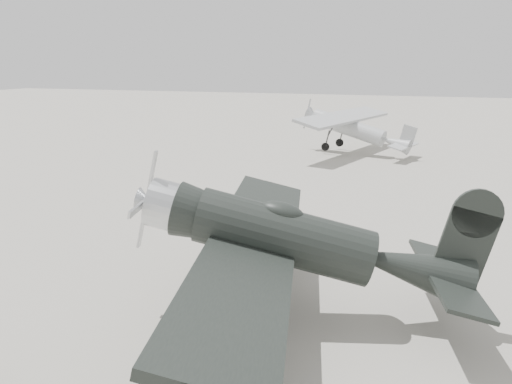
% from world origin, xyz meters
% --- Properties ---
extents(ground, '(160.00, 160.00, 0.00)m').
position_xyz_m(ground, '(0.00, 0.00, 0.00)').
color(ground, '#9F988D').
rests_on(ground, ground).
extents(lowwing_monoplane, '(7.86, 10.88, 3.50)m').
position_xyz_m(lowwing_monoplane, '(3.28, -1.21, 1.85)').
color(lowwing_monoplane, black).
rests_on(lowwing_monoplane, ground).
extents(highwing_monoplane, '(7.46, 10.40, 2.95)m').
position_xyz_m(highwing_monoplane, '(1.29, 20.53, 1.85)').
color(highwing_monoplane, '#AEB1B4').
rests_on(highwing_monoplane, ground).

